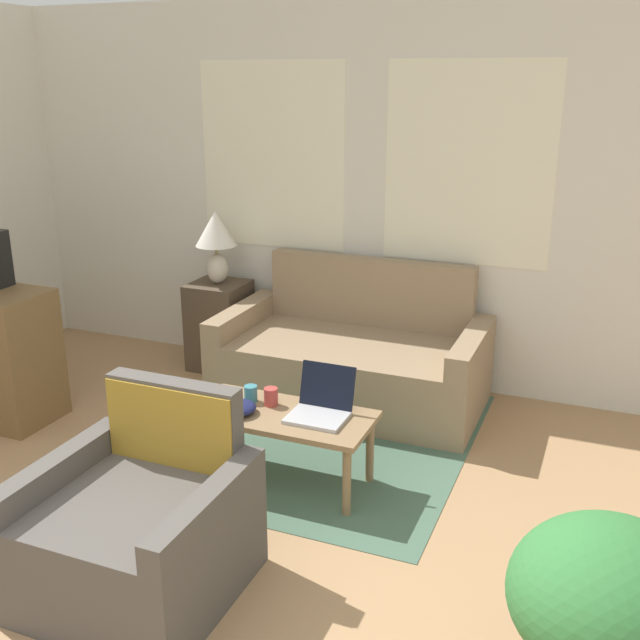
# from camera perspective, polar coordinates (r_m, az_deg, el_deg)

# --- Properties ---
(wall_back) EXTENTS (6.60, 0.06, 2.60)m
(wall_back) POSITION_cam_1_polar(r_m,az_deg,el_deg) (5.21, 4.36, 9.37)
(wall_back) COLOR silver
(wall_back) RESTS_ON ground_plane
(rug) EXTENTS (1.74, 2.00, 0.01)m
(rug) POSITION_cam_1_polar(r_m,az_deg,el_deg) (4.61, 0.13, -8.86)
(rug) COLOR #476651
(rug) RESTS_ON ground_plane
(couch) EXTENTS (1.73, 0.91, 0.90)m
(couch) POSITION_cam_1_polar(r_m,az_deg,el_deg) (5.05, 2.59, -3.09)
(couch) COLOR #937A5B
(couch) RESTS_ON ground_plane
(armchair) EXTENTS (0.84, 0.81, 0.83)m
(armchair) POSITION_cam_1_polar(r_m,az_deg,el_deg) (3.38, -13.45, -15.27)
(armchair) COLOR #514C47
(armchair) RESTS_ON ground_plane
(side_table) EXTENTS (0.39, 0.39, 0.65)m
(side_table) POSITION_cam_1_polar(r_m,az_deg,el_deg) (5.62, -7.64, -0.40)
(side_table) COLOR #4C3D2D
(side_table) RESTS_ON ground_plane
(table_lamp) EXTENTS (0.30, 0.30, 0.53)m
(table_lamp) POSITION_cam_1_polar(r_m,az_deg,el_deg) (5.44, -7.94, 6.34)
(table_lamp) COLOR beige
(table_lamp) RESTS_ON side_table
(coffee_table) EXTENTS (0.97, 0.46, 0.40)m
(coffee_table) POSITION_cam_1_polar(r_m,az_deg,el_deg) (4.00, -2.91, -7.75)
(coffee_table) COLOR #8E704C
(coffee_table) RESTS_ON ground_plane
(laptop) EXTENTS (0.30, 0.30, 0.25)m
(laptop) POSITION_cam_1_polar(r_m,az_deg,el_deg) (3.92, 0.07, -6.54)
(laptop) COLOR #B7B7BC
(laptop) RESTS_ON coffee_table
(cup_navy) EXTENTS (0.08, 0.08, 0.10)m
(cup_navy) POSITION_cam_1_polar(r_m,az_deg,el_deg) (4.05, -3.76, -5.85)
(cup_navy) COLOR #B23D38
(cup_navy) RESTS_ON coffee_table
(cup_yellow) EXTENTS (0.07, 0.07, 0.09)m
(cup_yellow) POSITION_cam_1_polar(r_m,az_deg,el_deg) (4.11, -5.30, -5.61)
(cup_yellow) COLOR teal
(cup_yellow) RESTS_ON coffee_table
(snack_bowl) EXTENTS (0.19, 0.19, 0.07)m
(snack_bowl) POSITION_cam_1_polar(r_m,az_deg,el_deg) (3.98, -6.24, -6.64)
(snack_bowl) COLOR #191E4C
(snack_bowl) RESTS_ON coffee_table
(potted_plant) EXTENTS (0.67, 0.67, 0.73)m
(potted_plant) POSITION_cam_1_polar(r_m,az_deg,el_deg) (2.79, 21.15, -19.77)
(potted_plant) COLOR #996B42
(potted_plant) RESTS_ON ground_plane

